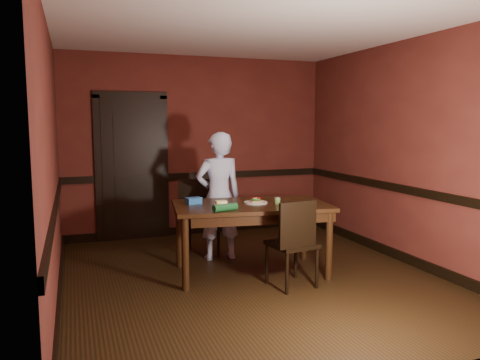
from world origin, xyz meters
TOP-DOWN VIEW (x-y plane):
  - floor at (0.00, 0.00)m, footprint 4.00×4.50m
  - ceiling at (0.00, 0.00)m, footprint 4.00×4.50m
  - wall_back at (0.00, 2.25)m, footprint 4.00×0.02m
  - wall_front at (0.00, -2.25)m, footprint 4.00×0.02m
  - wall_left at (-2.00, 0.00)m, footprint 0.02×4.50m
  - wall_right at (2.00, 0.00)m, footprint 0.02×4.50m
  - dado_back at (0.00, 2.23)m, footprint 4.00×0.03m
  - dado_left at (-1.99, 0.00)m, footprint 0.03×4.50m
  - dado_right at (1.99, 0.00)m, footprint 0.03×4.50m
  - baseboard_back at (0.00, 2.23)m, footprint 4.00×0.03m
  - baseboard_left at (-1.99, 0.00)m, footprint 0.03×4.50m
  - baseboard_right at (1.99, 0.00)m, footprint 0.03×4.50m
  - door at (-1.00, 2.22)m, footprint 1.05×0.07m
  - dining_table at (0.05, 0.14)m, footprint 1.83×1.20m
  - chair_far at (-0.23, 1.13)m, footprint 0.56×0.56m
  - chair_near at (0.31, -0.40)m, footprint 0.50×0.50m
  - person at (-0.12, 0.82)m, footprint 0.59×0.39m
  - sandwich_plate at (0.11, 0.14)m, footprint 0.26×0.26m
  - sauce_jar at (0.32, 0.01)m, footprint 0.07×0.07m
  - cheese_saucer at (-0.29, 0.17)m, footprint 0.16×0.16m
  - food_tub at (-0.56, 0.34)m, footprint 0.19×0.15m
  - wrapped_veg at (-0.35, -0.18)m, footprint 0.28×0.14m

SIDE VIEW (x-z plane):
  - floor at x=0.00m, z-range -0.01..0.01m
  - baseboard_back at x=0.00m, z-range 0.00..0.12m
  - baseboard_left at x=-1.99m, z-range 0.00..0.12m
  - baseboard_right at x=1.99m, z-range 0.00..0.12m
  - dining_table at x=0.05m, z-range 0.00..0.80m
  - chair_near at x=0.31m, z-range 0.00..0.93m
  - chair_far at x=-0.23m, z-range 0.00..0.96m
  - person at x=-0.12m, z-range 0.00..1.60m
  - sandwich_plate at x=0.11m, z-range 0.79..0.86m
  - cheese_saucer at x=-0.29m, z-range 0.80..0.85m
  - food_tub at x=-0.56m, z-range 0.80..0.88m
  - wrapped_veg at x=-0.35m, z-range 0.80..0.88m
  - sauce_jar at x=0.32m, z-range 0.80..0.88m
  - dado_back at x=0.00m, z-range 0.85..0.95m
  - dado_left at x=-1.99m, z-range 0.85..0.95m
  - dado_right at x=1.99m, z-range 0.85..0.95m
  - door at x=-1.00m, z-range -0.01..2.19m
  - wall_back at x=0.00m, z-range 0.00..2.70m
  - wall_front at x=0.00m, z-range 0.00..2.70m
  - wall_left at x=-2.00m, z-range 0.00..2.70m
  - wall_right at x=2.00m, z-range 0.00..2.70m
  - ceiling at x=0.00m, z-range 2.70..2.71m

